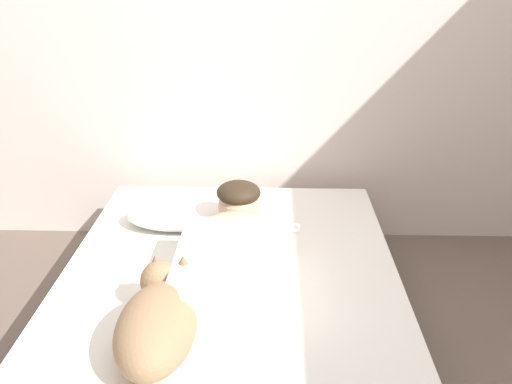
{
  "coord_description": "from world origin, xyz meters",
  "views": [
    {
      "loc": [
        0.09,
        -1.69,
        1.57
      ],
      "look_at": [
        0.02,
        0.68,
        0.61
      ],
      "focal_mm": 41.01,
      "sensor_mm": 36.0,
      "label": 1
    }
  ],
  "objects_px": {
    "coffee_cup": "(283,227)",
    "cell_phone": "(245,277)",
    "person_lying": "(234,253)",
    "dog": "(157,321)",
    "pillow": "(180,214)",
    "bed": "(230,314)"
  },
  "relations": [
    {
      "from": "person_lying",
      "to": "dog",
      "type": "xyz_separation_m",
      "value": [
        -0.22,
        -0.47,
        -0.0
      ]
    },
    {
      "from": "person_lying",
      "to": "coffee_cup",
      "type": "height_order",
      "value": "person_lying"
    },
    {
      "from": "person_lying",
      "to": "coffee_cup",
      "type": "xyz_separation_m",
      "value": [
        0.2,
        0.39,
        -0.07
      ]
    },
    {
      "from": "dog",
      "to": "coffee_cup",
      "type": "bearing_deg",
      "value": 63.59
    },
    {
      "from": "pillow",
      "to": "cell_phone",
      "type": "distance_m",
      "value": 0.6
    },
    {
      "from": "bed",
      "to": "cell_phone",
      "type": "bearing_deg",
      "value": -5.62
    },
    {
      "from": "dog",
      "to": "coffee_cup",
      "type": "xyz_separation_m",
      "value": [
        0.43,
        0.86,
        -0.07
      ]
    },
    {
      "from": "bed",
      "to": "dog",
      "type": "xyz_separation_m",
      "value": [
        -0.2,
        -0.47,
        0.28
      ]
    },
    {
      "from": "coffee_cup",
      "to": "cell_phone",
      "type": "bearing_deg",
      "value": -112.14
    },
    {
      "from": "bed",
      "to": "pillow",
      "type": "height_order",
      "value": "pillow"
    },
    {
      "from": "coffee_cup",
      "to": "pillow",
      "type": "bearing_deg",
      "value": 169.19
    },
    {
      "from": "person_lying",
      "to": "bed",
      "type": "bearing_deg",
      "value": -164.22
    },
    {
      "from": "person_lying",
      "to": "pillow",
      "type": "bearing_deg",
      "value": 121.19
    },
    {
      "from": "pillow",
      "to": "dog",
      "type": "height_order",
      "value": "dog"
    },
    {
      "from": "pillow",
      "to": "coffee_cup",
      "type": "height_order",
      "value": "pillow"
    },
    {
      "from": "pillow",
      "to": "coffee_cup",
      "type": "xyz_separation_m",
      "value": [
        0.5,
        -0.09,
        -0.02
      ]
    },
    {
      "from": "coffee_cup",
      "to": "cell_phone",
      "type": "distance_m",
      "value": 0.43
    },
    {
      "from": "person_lying",
      "to": "coffee_cup",
      "type": "distance_m",
      "value": 0.44
    },
    {
      "from": "bed",
      "to": "pillow",
      "type": "xyz_separation_m",
      "value": [
        -0.27,
        0.49,
        0.24
      ]
    },
    {
      "from": "coffee_cup",
      "to": "bed",
      "type": "bearing_deg",
      "value": -119.8
    },
    {
      "from": "person_lying",
      "to": "dog",
      "type": "bearing_deg",
      "value": -115.14
    },
    {
      "from": "pillow",
      "to": "person_lying",
      "type": "bearing_deg",
      "value": -58.81
    }
  ]
}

